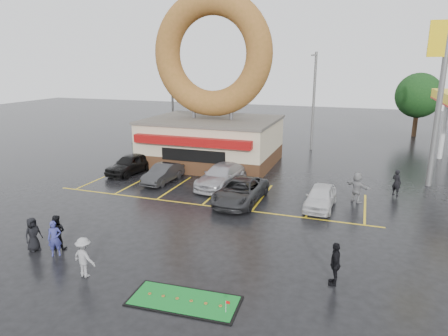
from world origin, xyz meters
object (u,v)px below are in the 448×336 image
(streetlight_mid, at_px, (314,99))
(dumpster, at_px, (145,151))
(car_white, at_px, (320,197))
(person_blue, at_px, (55,239))
(donut_shop, at_px, (212,109))
(person_cameraman, at_px, (335,264))
(car_grey, at_px, (240,191))
(car_dgrey, at_px, (163,173))
(putting_green, at_px, (184,301))
(streetlight_left, at_px, (172,96))
(car_silver, at_px, (222,176))
(shell_sign, at_px, (443,74))
(car_black, at_px, (130,164))

(streetlight_mid, xyz_separation_m, dumpster, (-13.11, -8.22, -4.13))
(car_white, height_order, person_blue, person_blue)
(donut_shop, bearing_deg, person_cameraman, -55.39)
(donut_shop, bearing_deg, car_grey, -59.27)
(car_dgrey, height_order, putting_green, car_dgrey)
(dumpster, bearing_deg, streetlight_left, 104.23)
(person_blue, bearing_deg, car_silver, 37.38)
(shell_sign, bearing_deg, streetlight_mid, 135.27)
(shell_sign, bearing_deg, car_grey, -146.29)
(shell_sign, height_order, person_blue, shell_sign)
(car_dgrey, xyz_separation_m, putting_green, (7.41, -12.58, -0.60))
(car_dgrey, relative_size, putting_green, 0.97)
(streetlight_left, bearing_deg, donut_shop, -44.78)
(car_dgrey, bearing_deg, car_silver, 10.16)
(car_grey, height_order, putting_green, car_grey)
(donut_shop, relative_size, person_cameraman, 8.04)
(person_blue, xyz_separation_m, dumpster, (-5.54, 17.17, -0.13))
(car_black, relative_size, person_cameraman, 2.55)
(streetlight_mid, relative_size, car_grey, 1.80)
(car_black, height_order, car_grey, car_black)
(person_blue, xyz_separation_m, putting_green, (6.68, -1.33, -0.75))
(donut_shop, relative_size, shell_sign, 1.27)
(donut_shop, xyz_separation_m, putting_green, (6.11, -18.78, -4.43))
(car_dgrey, height_order, car_grey, car_grey)
(streetlight_left, xyz_separation_m, dumpster, (0.89, -7.22, -4.13))
(car_dgrey, relative_size, car_silver, 0.76)
(car_black, relative_size, car_white, 1.12)
(streetlight_left, height_order, car_white, streetlight_left)
(streetlight_mid, xyz_separation_m, person_blue, (-7.57, -25.39, -4.00))
(donut_shop, bearing_deg, streetlight_mid, 48.62)
(shell_sign, xyz_separation_m, car_silver, (-13.15, -4.76, -6.64))
(car_black, distance_m, dumpster, 4.91)
(car_black, bearing_deg, streetlight_mid, 55.49)
(car_black, relative_size, person_blue, 2.74)
(donut_shop, distance_m, car_silver, 7.41)
(car_dgrey, xyz_separation_m, person_cameraman, (12.24, -9.66, 0.21))
(car_black, distance_m, person_blue, 13.13)
(shell_sign, height_order, putting_green, shell_sign)
(streetlight_left, distance_m, streetlight_mid, 14.04)
(car_black, xyz_separation_m, dumpster, (-1.43, 4.70, -0.08))
(person_cameraman, bearing_deg, car_black, -128.50)
(car_black, bearing_deg, donut_shop, 54.33)
(putting_green, bearing_deg, car_silver, 104.01)
(car_dgrey, relative_size, dumpster, 2.13)
(streetlight_left, height_order, person_blue, streetlight_left)
(car_grey, bearing_deg, streetlight_left, 130.87)
(person_cameraman, bearing_deg, putting_green, -62.52)
(streetlight_left, xyz_separation_m, car_white, (16.55, -14.67, -4.13))
(donut_shop, height_order, person_cameraman, donut_shop)
(streetlight_left, distance_m, dumpster, 8.36)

